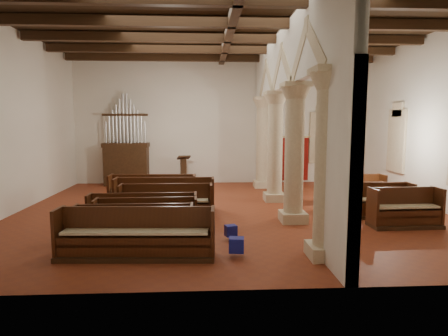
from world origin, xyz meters
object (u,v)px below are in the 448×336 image
pipe_organ (126,156)px  nave_pew_0 (136,241)px  processional_banner (332,169)px  aisle_pew_0 (405,214)px  lectern (183,172)px

pipe_organ → nave_pew_0: pipe_organ is taller
processional_banner → aisle_pew_0: (-0.40, -7.21, -0.40)m
aisle_pew_0 → processional_banner: bearing=85.3°
pipe_organ → nave_pew_0: bearing=-77.4°
processional_banner → aisle_pew_0: 7.23m
nave_pew_0 → lectern: bearing=90.0°
processional_banner → nave_pew_0: size_ratio=0.64×
pipe_organ → aisle_pew_0: pipe_organ is taller
pipe_organ → lectern: bearing=-0.3°
pipe_organ → lectern: (2.67, -0.01, -0.79)m
pipe_organ → processional_banner: pipe_organ is taller
pipe_organ → aisle_pew_0: bearing=-39.6°
lectern → aisle_pew_0: bearing=-65.4°
nave_pew_0 → aisle_pew_0: aisle_pew_0 is taller
lectern → nave_pew_0: bearing=-109.1°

